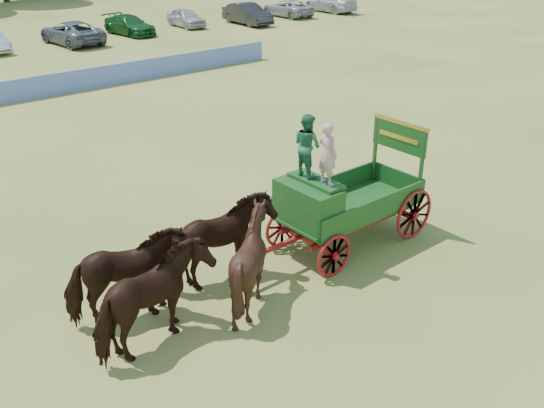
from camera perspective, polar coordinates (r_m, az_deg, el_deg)
The scene contains 8 objects.
ground at distance 17.59m, azimuth 5.51°, elevation -1.22°, with size 160.00×160.00×0.00m, color tan.
horse_lead_left at distance 12.18m, azimuth -11.07°, elevation -8.99°, with size 1.15×2.53×2.14m, color black.
horse_lead_right at distance 13.01m, azimuth -13.49°, elevation -6.80°, with size 1.15×2.53×2.14m, color black.
horse_wheel_left at distance 13.26m, azimuth -2.03°, elevation -5.37°, with size 1.73×1.95×2.14m, color black.
horse_wheel_right at distance 14.03m, azimuth -4.80°, elevation -3.60°, with size 1.15×2.53×2.14m, color black.
farm_dray at distance 15.15m, azimuth 5.45°, elevation 0.98°, with size 6.00×2.00×3.69m.
sponsor_banner at distance 31.58m, azimuth -19.99°, elevation 10.50°, with size 26.00×0.08×1.05m, color #2144B8.
parked_cars at distance 43.88m, azimuth -21.04°, elevation 14.50°, with size 57.56×7.13×1.63m.
Camera 1 is at (-11.33, -10.93, 7.86)m, focal length 40.00 mm.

